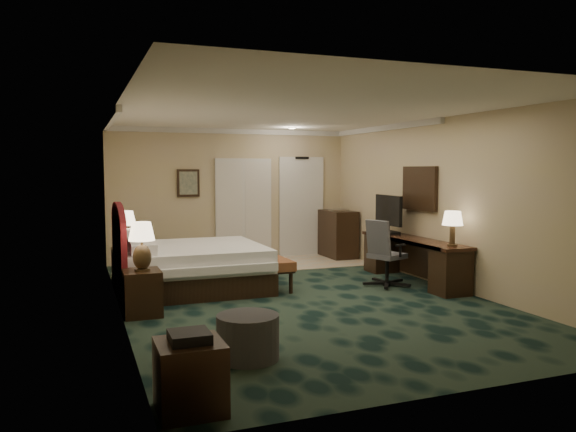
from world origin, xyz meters
name	(u,v)px	position (x,y,z in m)	size (l,w,h in m)	color
floor	(298,297)	(0.00, 0.00, 0.00)	(5.00, 7.50, 0.00)	black
ceiling	(298,111)	(0.00, 0.00, 2.70)	(5.00, 7.50, 0.00)	white
wall_back	(231,195)	(0.00, 3.75, 1.35)	(5.00, 0.00, 2.70)	#C2AC95
wall_front	(466,233)	(0.00, -3.75, 1.35)	(5.00, 0.00, 2.70)	#C2AC95
wall_left	(118,210)	(-2.50, 0.00, 1.35)	(0.00, 7.50, 2.70)	#C2AC95
wall_right	(443,202)	(2.50, 0.00, 1.35)	(0.00, 7.50, 2.70)	#C2AC95
crown_molding	(298,115)	(0.00, 0.00, 2.65)	(5.00, 7.50, 0.10)	silver
tile_patch	(286,263)	(0.90, 2.90, 0.01)	(3.20, 1.70, 0.01)	beige
headboard	(119,249)	(-2.44, 1.00, 0.70)	(0.12, 2.00, 1.40)	#4F0E0F
entry_door	(301,207)	(1.55, 3.72, 1.05)	(1.02, 0.06, 2.18)	silver
closet_doors	(244,209)	(0.25, 3.71, 1.05)	(1.20, 0.06, 2.10)	silver
wall_art	(188,183)	(-0.90, 3.71, 1.60)	(0.45, 0.06, 0.55)	#475A51
wall_mirror	(420,188)	(2.46, 0.60, 1.55)	(0.05, 0.95, 0.75)	white
bed	(193,267)	(-1.32, 1.15, 0.34)	(2.15, 1.99, 0.68)	white
nightstand_near	(142,293)	(-2.25, -0.22, 0.29)	(0.47, 0.53, 0.58)	black
nightstand_far	(126,264)	(-2.26, 2.18, 0.28)	(0.44, 0.51, 0.55)	black
lamp_near	(142,247)	(-2.24, -0.25, 0.90)	(0.33, 0.33, 0.63)	#312011
lamp_far	(126,230)	(-2.25, 2.13, 0.87)	(0.34, 0.34, 0.63)	#312011
bed_bench	(265,271)	(-0.20, 0.91, 0.24)	(0.50, 1.44, 0.49)	brown
ottoman	(248,337)	(-1.45, -2.31, 0.22)	(0.62, 0.62, 0.44)	#353535
side_table	(190,377)	(-2.21, -3.31, 0.28)	(0.51, 0.51, 0.55)	black
desk	(413,260)	(2.21, 0.39, 0.37)	(0.55, 2.53, 0.73)	black
tv	(388,215)	(2.16, 1.10, 1.07)	(0.07, 0.89, 0.69)	black
desk_lamp	(452,228)	(2.23, -0.62, 1.00)	(0.31, 0.31, 0.54)	#312011
desk_chair	(387,253)	(1.65, 0.26, 0.54)	(0.63, 0.59, 1.08)	#3F4149
minibar	(338,234)	(2.19, 3.20, 0.50)	(0.53, 0.95, 1.00)	black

